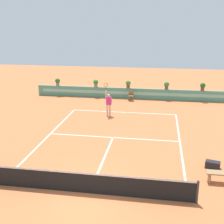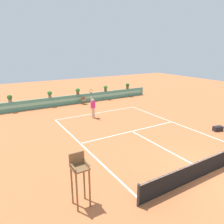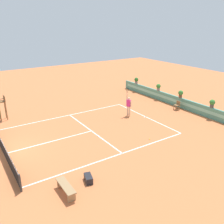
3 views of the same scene
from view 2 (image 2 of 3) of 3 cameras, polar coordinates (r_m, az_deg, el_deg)
The scene contains 14 objects.
ground_plane at distance 15.40m, azimuth 6.31°, elevation -5.70°, with size 60.00×60.00×0.00m, color #C66B3D.
court_lines at distance 15.93m, azimuth 4.75°, elevation -4.86°, with size 8.32×11.94×0.01m.
net at distance 11.50m, azimuth 25.18°, elevation -12.59°, with size 8.92×0.10×1.00m.
back_wall_barrier at distance 23.95m, azimuth -8.83°, elevation 3.58°, with size 18.00×0.21×1.00m.
umpire_chair at distance 8.30m, azimuth -8.81°, elevation -16.22°, with size 0.60×0.60×2.14m.
ball_kid_chair at distance 23.37m, azimuth -7.69°, elevation 3.25°, with size 0.44×0.44×0.85m.
gear_bag at distance 17.51m, azimuth 26.74°, elevation -4.03°, with size 0.70×0.36×0.36m, color black.
tennis_player at distance 18.41m, azimuth -5.17°, elevation 1.52°, with size 0.59×0.33×2.58m.
tennis_ball_near_baseline at distance 19.85m, azimuth 8.95°, elevation -0.55°, with size 0.07×0.07×0.07m, color #CCE033.
potted_plant_right at distance 25.21m, azimuth -1.77°, elevation 6.53°, with size 0.48×0.48×0.72m.
potted_plant_left at distance 22.77m, azimuth -16.53°, elevation 4.76°, with size 0.48×0.48×0.72m.
potted_plant_far_right at distance 26.89m, azimuth 4.22°, elevation 7.13°, with size 0.48×0.48×0.72m.
potted_plant_centre at distance 23.71m, azimuth -9.28°, elevation 5.68°, with size 0.48×0.48×0.72m.
potted_plant_far_left at distance 22.17m, azimuth -25.98°, elevation 3.45°, with size 0.48×0.48×0.72m.
Camera 2 is at (-8.74, -5.27, 5.82)m, focal length 33.75 mm.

